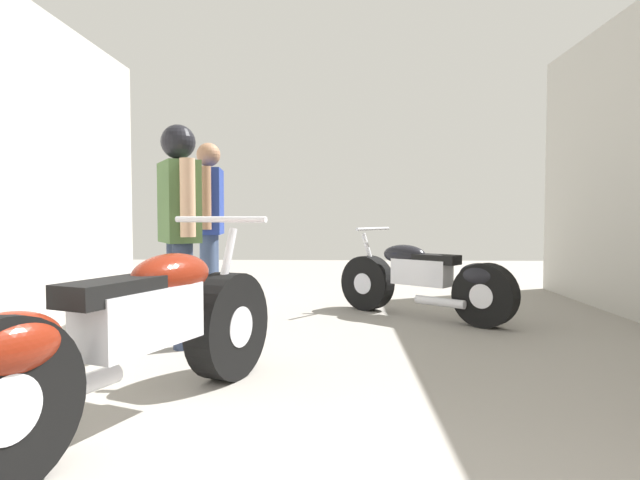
{
  "coord_description": "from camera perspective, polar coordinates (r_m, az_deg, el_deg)",
  "views": [
    {
      "loc": [
        0.05,
        -0.04,
        1.01
      ],
      "look_at": [
        -0.08,
        3.64,
        0.84
      ],
      "focal_mm": 29.28,
      "sensor_mm": 36.0,
      "label": 1
    }
  ],
  "objects": [
    {
      "name": "ground_plane",
      "position": [
        3.63,
        1.22,
        -13.47
      ],
      "size": [
        16.56,
        16.56,
        0.0
      ],
      "primitive_type": "plane",
      "color": "gray"
    },
    {
      "name": "motorcycle_maroon_cruiser",
      "position": [
        2.69,
        -19.66,
        -9.94
      ],
      "size": [
        1.03,
        2.07,
        1.01
      ],
      "color": "black",
      "rests_on": "ground_plane"
    },
    {
      "name": "mechanic_with_helmet",
      "position": [
        4.15,
        -15.15,
        2.73
      ],
      "size": [
        0.43,
        0.63,
        1.7
      ],
      "color": "#2D3851",
      "rests_on": "ground_plane"
    },
    {
      "name": "motorcycle_black_naked",
      "position": [
        5.24,
        11.4,
        -4.35
      ],
      "size": [
        1.58,
        1.34,
        0.89
      ],
      "color": "black",
      "rests_on": "ground_plane"
    },
    {
      "name": "mechanic_in_blue",
      "position": [
        5.21,
        -12.03,
        2.19
      ],
      "size": [
        0.3,
        0.69,
        1.72
      ],
      "color": "#384766",
      "rests_on": "ground_plane"
    }
  ]
}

